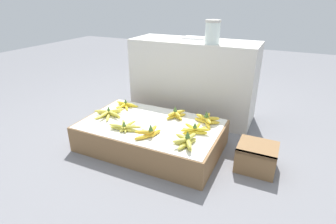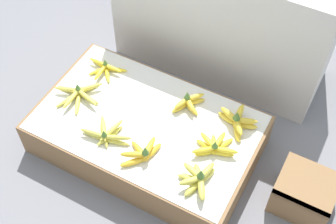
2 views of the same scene
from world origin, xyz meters
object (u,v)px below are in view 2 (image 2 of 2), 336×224
banana_bunch_middle_left (78,94)px  banana_bunch_front_midleft (106,135)px  banana_bunch_middle_right (214,147)px  banana_bunch_back_left (105,68)px  banana_bunch_back_right (238,121)px  wooden_crate (304,193)px  banana_bunch_front_midright (142,153)px  banana_bunch_front_right (198,179)px  banana_bunch_back_midright (189,103)px

banana_bunch_middle_left → banana_bunch_front_midleft: bearing=-29.0°
banana_bunch_middle_right → banana_bunch_middle_left: bearing=-177.2°
banana_bunch_back_left → banana_bunch_back_right: size_ratio=1.03×
banana_bunch_middle_right → banana_bunch_front_midleft: bearing=-159.5°
wooden_crate → banana_bunch_front_midleft: (-0.98, -0.25, 0.15)m
banana_bunch_front_midleft → banana_bunch_back_right: (0.54, 0.38, 0.01)m
banana_bunch_back_left → banana_bunch_front_midright: bearing=-39.8°
banana_bunch_front_right → banana_bunch_middle_left: bearing=168.2°
banana_bunch_middle_left → banana_bunch_middle_right: 0.78m
wooden_crate → banana_bunch_front_right: (-0.46, -0.26, 0.16)m
banana_bunch_middle_right → banana_bunch_back_right: banana_bunch_back_right is taller
banana_bunch_front_right → banana_bunch_middle_left: (-0.79, 0.17, -0.01)m
banana_bunch_front_midright → banana_bunch_middle_right: size_ratio=0.99×
banana_bunch_back_left → banana_bunch_middle_left: bearing=-95.0°
banana_bunch_front_midleft → banana_bunch_back_midright: size_ratio=1.43×
banana_bunch_front_midright → banana_bunch_back_right: (0.33, 0.40, 0.00)m
wooden_crate → banana_bunch_middle_left: size_ratio=1.02×
banana_bunch_front_midleft → banana_bunch_front_midright: banana_bunch_front_midright is taller
wooden_crate → banana_bunch_back_midright: (-0.70, 0.12, 0.16)m
banana_bunch_back_right → wooden_crate: bearing=-17.2°
banana_bunch_back_midright → banana_bunch_back_left: bearing=179.3°
banana_bunch_back_midright → banana_bunch_back_right: (0.27, 0.01, 0.00)m
wooden_crate → banana_bunch_middle_left: banana_bunch_middle_left is taller
banana_bunch_front_midleft → banana_bunch_back_left: banana_bunch_front_midleft is taller
banana_bunch_front_midleft → banana_bunch_middle_right: (0.51, 0.19, 0.00)m
banana_bunch_middle_right → banana_bunch_back_left: (-0.76, 0.19, -0.01)m
wooden_crate → banana_bunch_middle_right: bearing=-172.8°
banana_bunch_front_right → banana_bunch_back_midright: bearing=122.3°
banana_bunch_middle_left → banana_bunch_back_left: bearing=85.0°
banana_bunch_back_left → banana_bunch_back_right: 0.80m
wooden_crate → banana_bunch_front_midright: 0.82m
banana_bunch_front_right → banana_bunch_back_right: 0.40m
wooden_crate → banana_bunch_back_right: size_ratio=1.27×
wooden_crate → banana_bunch_back_right: banana_bunch_back_right is taller
banana_bunch_back_midright → banana_bunch_front_midright: bearing=-98.3°
banana_bunch_middle_left → banana_bunch_back_left: 0.23m
banana_bunch_back_midright → banana_bunch_front_right: bearing=-57.7°
banana_bunch_middle_right → banana_bunch_back_right: (0.04, 0.19, 0.01)m
banana_bunch_front_right → banana_bunch_back_left: 0.86m
wooden_crate → banana_bunch_front_midright: bearing=-161.0°
banana_bunch_middle_left → banana_bunch_front_right: bearing=-11.8°
banana_bunch_front_right → banana_bunch_back_midright: banana_bunch_front_right is taller
banana_bunch_front_midright → banana_bunch_front_midleft: bearing=176.6°
banana_bunch_middle_left → banana_bunch_middle_right: (0.78, 0.04, 0.00)m
banana_bunch_front_right → wooden_crate: bearing=29.8°
wooden_crate → banana_bunch_front_midleft: banana_bunch_front_midleft is taller
banana_bunch_front_right → banana_bunch_middle_right: size_ratio=0.96×
banana_bunch_front_right → banana_bunch_middle_right: (-0.01, 0.20, -0.01)m
banana_bunch_back_left → banana_bunch_back_midright: 0.53m
banana_bunch_back_midright → banana_bunch_back_right: 0.27m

